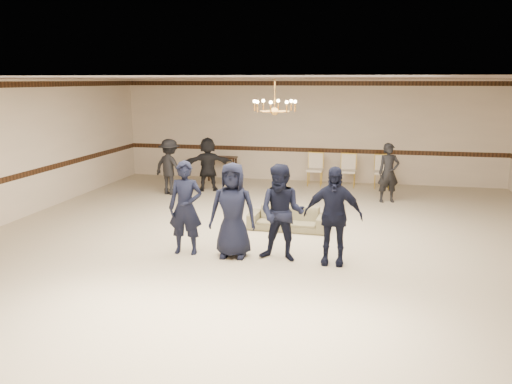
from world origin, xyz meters
TOP-DOWN VIEW (x-y plane):
  - room at (0.00, 0.00)m, footprint 12.01×14.01m
  - chair_rail at (0.00, 6.99)m, footprint 12.00×0.02m
  - crown_molding at (0.00, 6.99)m, footprint 12.00×0.02m
  - chandelier at (0.00, 1.00)m, footprint 0.94×0.94m
  - boy_a at (-1.33, -0.77)m, footprint 0.66×0.46m
  - boy_b at (-0.43, -0.77)m, footprint 0.89×0.61m
  - boy_c at (0.47, -0.77)m, footprint 0.92×0.75m
  - boy_d at (1.37, -0.77)m, footprint 1.03×0.44m
  - settee at (0.27, 1.23)m, footprint 1.72×0.73m
  - adult_left at (-3.56, 4.13)m, footprint 1.15×0.89m
  - adult_mid at (-2.66, 4.83)m, footprint 1.53×0.93m
  - adult_right at (2.44, 4.43)m, footprint 0.66×0.54m
  - banquet_chair_left at (0.31, 6.28)m, footprint 0.50×0.50m
  - banquet_chair_mid at (1.31, 6.28)m, footprint 0.50×0.50m
  - banquet_chair_right at (2.31, 6.28)m, footprint 0.50×0.50m
  - console_table at (-2.69, 6.48)m, footprint 0.95×0.44m

SIDE VIEW (x-z plane):
  - settee at x=0.27m, z-range 0.00..0.50m
  - console_table at x=-2.69m, z-range 0.00..0.78m
  - banquet_chair_left at x=0.31m, z-range 0.00..0.98m
  - banquet_chair_mid at x=1.31m, z-range 0.00..0.98m
  - banquet_chair_right at x=2.31m, z-range 0.00..0.98m
  - adult_left at x=-3.56m, z-range 0.00..1.57m
  - adult_mid at x=-2.66m, z-range 0.00..1.57m
  - adult_right at x=2.44m, z-range 0.00..1.57m
  - boy_a at x=-1.33m, z-range 0.00..1.74m
  - boy_b at x=-0.43m, z-range 0.00..1.74m
  - boy_c at x=0.47m, z-range 0.00..1.74m
  - boy_d at x=1.37m, z-range 0.00..1.74m
  - chair_rail at x=0.00m, z-range 0.93..1.07m
  - room at x=0.00m, z-range -0.01..3.20m
  - chandelier at x=0.00m, z-range 2.43..3.32m
  - crown_molding at x=0.00m, z-range 3.01..3.15m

